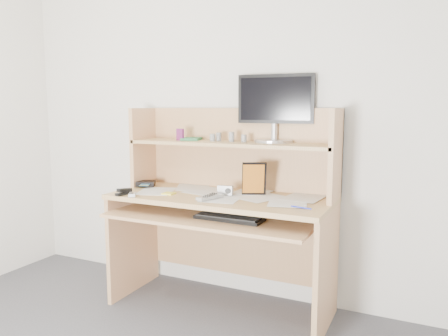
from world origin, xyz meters
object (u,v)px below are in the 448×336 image
at_px(keyboard, 229,217).
at_px(monitor, 275,106).
at_px(desk, 226,202).
at_px(game_case, 254,179).
at_px(tv_remote, 210,197).

xyz_separation_m(keyboard, monitor, (0.12, 0.44, 0.65)).
bearing_deg(desk, keyboard, -60.70).
relative_size(keyboard, game_case, 1.94).
relative_size(tv_remote, game_case, 0.89).
height_order(desk, game_case, desk).
bearing_deg(tv_remote, keyboard, 3.72).
bearing_deg(tv_remote, monitor, 74.34).
height_order(keyboard, tv_remote, tv_remote).
relative_size(desk, monitor, 2.78).
distance_m(tv_remote, monitor, 0.73).
height_order(tv_remote, game_case, game_case).
distance_m(keyboard, monitor, 0.79).
bearing_deg(desk, tv_remote, -90.89).
bearing_deg(keyboard, tv_remote, 166.41).
relative_size(keyboard, tv_remote, 2.18).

